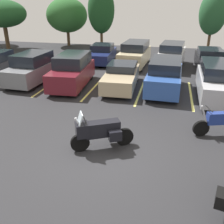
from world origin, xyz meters
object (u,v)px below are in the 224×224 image
(motorcycle_second, at_px, (221,122))
(car_silver, at_px, (218,81))
(car_tan, at_px, (121,76))
(car_maroon, at_px, (72,71))
(car_blue, at_px, (165,76))
(car_far_navy, at_px, (102,54))
(car_far_champagne, at_px, (135,54))
(car_far_white, at_px, (172,55))
(car_far_black, at_px, (210,59))
(motorcycle_touring, at_px, (100,131))
(car_grey, at_px, (33,69))

(motorcycle_second, distance_m, car_silver, 4.49)
(car_tan, bearing_deg, car_maroon, -174.51)
(car_blue, height_order, car_far_navy, car_blue)
(motorcycle_second, relative_size, car_far_champagne, 0.46)
(car_far_champagne, height_order, car_far_white, car_far_champagne)
(car_blue, bearing_deg, car_silver, -7.70)
(car_tan, xyz_separation_m, car_far_black, (5.69, 5.88, 0.04))
(motorcycle_touring, height_order, car_blue, car_blue)
(car_tan, relative_size, car_blue, 1.01)
(motorcycle_touring, distance_m, car_tan, 6.93)
(car_grey, bearing_deg, car_far_navy, 66.04)
(motorcycle_touring, distance_m, car_far_champagne, 12.61)
(motorcycle_touring, relative_size, car_maroon, 0.45)
(car_blue, relative_size, car_far_navy, 1.02)
(car_tan, height_order, car_far_black, car_far_black)
(motorcycle_touring, xyz_separation_m, car_far_white, (2.27, 12.84, 0.22))
(car_blue, bearing_deg, car_far_navy, 131.00)
(motorcycle_touring, relative_size, car_silver, 0.42)
(car_maroon, bearing_deg, car_silver, -0.98)
(car_silver, bearing_deg, motorcycle_touring, -126.62)
(car_far_black, bearing_deg, car_tan, -134.04)
(car_far_white, distance_m, car_far_black, 2.86)
(car_maroon, relative_size, car_far_champagne, 0.97)
(motorcycle_second, distance_m, car_blue, 5.40)
(car_tan, distance_m, car_far_white, 6.58)
(car_far_black, bearing_deg, car_maroon, -144.64)
(motorcycle_second, bearing_deg, car_blue, 116.26)
(car_maroon, bearing_deg, car_far_navy, 88.86)
(car_grey, xyz_separation_m, car_far_black, (11.41, 6.10, -0.17))
(motorcycle_second, bearing_deg, motorcycle_touring, -155.11)
(car_far_navy, distance_m, car_far_champagne, 2.91)
(car_far_champagne, distance_m, car_far_white, 2.87)
(car_far_black, bearing_deg, car_far_white, 178.93)
(car_blue, relative_size, car_far_champagne, 0.94)
(car_silver, bearing_deg, motorcycle_second, -95.83)
(motorcycle_second, height_order, car_silver, car_silver)
(car_blue, xyz_separation_m, car_far_navy, (-5.42, 6.23, -0.21))
(car_maroon, height_order, car_far_white, car_maroon)
(motorcycle_touring, xyz_separation_m, car_tan, (-0.57, 6.91, 0.00))
(motorcycle_touring, xyz_separation_m, motorcycle_second, (4.36, 2.02, -0.11))
(car_tan, height_order, car_far_champagne, car_far_champagne)
(car_far_white, bearing_deg, car_far_navy, 177.54)
(car_silver, bearing_deg, car_far_white, 111.74)
(motorcycle_touring, bearing_deg, car_far_black, 68.18)
(car_blue, bearing_deg, car_tan, 178.89)
(car_tan, bearing_deg, car_far_white, 64.45)
(car_tan, bearing_deg, motorcycle_second, -44.77)
(car_tan, bearing_deg, motorcycle_touring, -85.30)
(car_far_white, bearing_deg, car_blue, -92.87)
(car_grey, distance_m, car_blue, 8.26)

